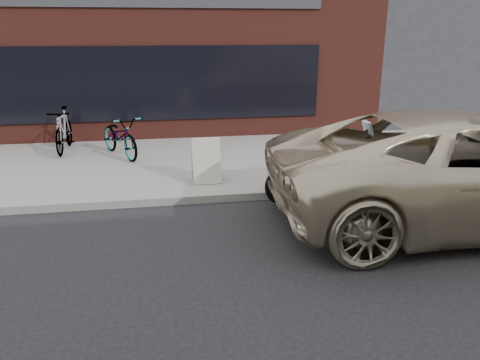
{
  "coord_description": "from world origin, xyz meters",
  "views": [
    {
      "loc": [
        -1.49,
        -4.19,
        3.1
      ],
      "look_at": [
        -0.32,
        2.7,
        0.85
      ],
      "focal_mm": 35.0,
      "sensor_mm": 36.0,
      "label": 1
    }
  ],
  "objects_px": {
    "bicycle_front": "(120,136)",
    "bicycle_rear": "(64,130)",
    "minivan": "(471,168)",
    "motorcycle": "(322,169)",
    "sandwich_sign": "(206,160)"
  },
  "relations": [
    {
      "from": "bicycle_front",
      "to": "bicycle_rear",
      "type": "xyz_separation_m",
      "value": [
        -1.44,
        0.73,
        0.05
      ]
    },
    {
      "from": "motorcycle",
      "to": "bicycle_front",
      "type": "relative_size",
      "value": 1.29
    },
    {
      "from": "bicycle_front",
      "to": "bicycle_rear",
      "type": "distance_m",
      "value": 1.61
    },
    {
      "from": "minivan",
      "to": "sandwich_sign",
      "type": "height_order",
      "value": "minivan"
    },
    {
      "from": "minivan",
      "to": "bicycle_rear",
      "type": "relative_size",
      "value": 3.63
    },
    {
      "from": "minivan",
      "to": "bicycle_front",
      "type": "xyz_separation_m",
      "value": [
        -6.0,
        4.78,
        -0.28
      ]
    },
    {
      "from": "motorcycle",
      "to": "sandwich_sign",
      "type": "height_order",
      "value": "motorcycle"
    },
    {
      "from": "bicycle_front",
      "to": "bicycle_rear",
      "type": "bearing_deg",
      "value": 126.03
    },
    {
      "from": "minivan",
      "to": "sandwich_sign",
      "type": "distance_m",
      "value": 4.84
    },
    {
      "from": "minivan",
      "to": "bicycle_rear",
      "type": "xyz_separation_m",
      "value": [
        -7.44,
        5.51,
        -0.22
      ]
    },
    {
      "from": "motorcycle",
      "to": "bicycle_rear",
      "type": "height_order",
      "value": "motorcycle"
    },
    {
      "from": "motorcycle",
      "to": "bicycle_rear",
      "type": "distance_m",
      "value": 6.82
    },
    {
      "from": "minivan",
      "to": "bicycle_rear",
      "type": "height_order",
      "value": "minivan"
    },
    {
      "from": "motorcycle",
      "to": "minivan",
      "type": "distance_m",
      "value": 2.47
    },
    {
      "from": "bicycle_front",
      "to": "minivan",
      "type": "bearing_deg",
      "value": -65.47
    }
  ]
}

